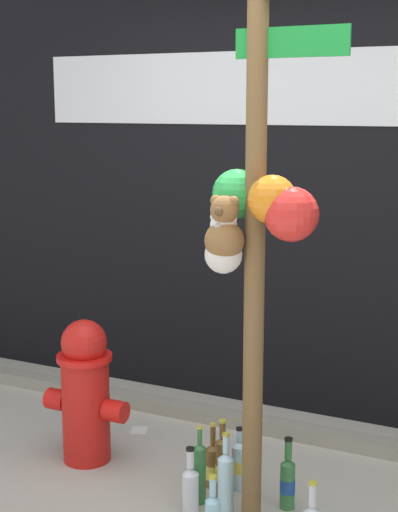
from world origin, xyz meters
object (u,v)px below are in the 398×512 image
at_px(fire_hydrant, 85,391).
at_px(bottle_3, 226,481).
at_px(bottle_7, 190,487).
at_px(bottle_5, 213,465).
at_px(memorial_post, 255,178).
at_px(bottle_2, 222,466).
at_px(bottle_6, 200,472).
at_px(bottle_1, 288,481).
at_px(bottle_8, 239,464).

height_order(fire_hydrant, bottle_3, fire_hydrant).
bearing_deg(bottle_7, bottle_5, 91.89).
height_order(memorial_post, bottle_5, memorial_post).
distance_m(memorial_post, bottle_7, 1.47).
xyz_separation_m(bottle_2, bottle_6, (-0.07, -0.11, 0.01)).
bearing_deg(memorial_post, bottle_1, 64.71).
bearing_deg(fire_hydrant, bottle_7, -18.31).
relative_size(bottle_3, bottle_5, 1.19).
xyz_separation_m(bottle_5, bottle_6, (0.01, -0.17, 0.04)).
relative_size(memorial_post, bottle_5, 7.97).
height_order(memorial_post, bottle_8, memorial_post).
distance_m(memorial_post, bottle_3, 1.42).
height_order(bottle_3, bottle_5, bottle_3).
distance_m(memorial_post, bottle_8, 1.47).
xyz_separation_m(bottle_1, bottle_5, (-0.40, 0.03, -0.02)).
distance_m(bottle_1, bottle_5, 0.40).
bearing_deg(bottle_2, bottle_5, 142.15).
distance_m(memorial_post, bottle_5, 1.51).
height_order(bottle_2, bottle_3, bottle_3).
relative_size(fire_hydrant, bottle_7, 2.42).
relative_size(bottle_2, bottle_5, 1.17).
distance_m(bottle_6, bottle_8, 0.24).
height_order(fire_hydrant, bottle_1, fire_hydrant).
xyz_separation_m(bottle_2, bottle_5, (-0.08, 0.06, -0.04)).
bearing_deg(bottle_7, fire_hydrant, 161.69).
bearing_deg(bottle_1, memorial_post, -115.29).
height_order(bottle_2, bottle_8, bottle_2).
height_order(fire_hydrant, bottle_5, fire_hydrant).
height_order(bottle_5, bottle_6, bottle_6).
relative_size(bottle_5, bottle_8, 1.03).
height_order(bottle_2, bottle_5, bottle_2).
distance_m(bottle_1, bottle_3, 0.30).
bearing_deg(bottle_2, bottle_7, -109.10).
bearing_deg(bottle_6, bottle_2, 57.80).
relative_size(bottle_2, bottle_8, 1.21).
bearing_deg(bottle_1, bottle_5, 175.06).
relative_size(bottle_1, bottle_6, 0.90).
bearing_deg(bottle_2, fire_hydrant, 177.10).
relative_size(fire_hydrant, bottle_3, 1.95).
height_order(bottle_6, bottle_7, bottle_6).
bearing_deg(bottle_6, bottle_5, 93.53).
relative_size(bottle_3, bottle_6, 1.02).
bearing_deg(bottle_6, fire_hydrant, 168.55).
bearing_deg(bottle_3, bottle_8, 97.97).
distance_m(memorial_post, bottle_2, 1.45).
bearing_deg(fire_hydrant, bottle_8, 3.57).
height_order(fire_hydrant, bottle_8, fire_hydrant).
xyz_separation_m(bottle_3, bottle_6, (-0.15, 0.03, -0.00)).
height_order(fire_hydrant, bottle_7, fire_hydrant).
xyz_separation_m(bottle_2, bottle_3, (0.08, -0.14, 0.01)).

